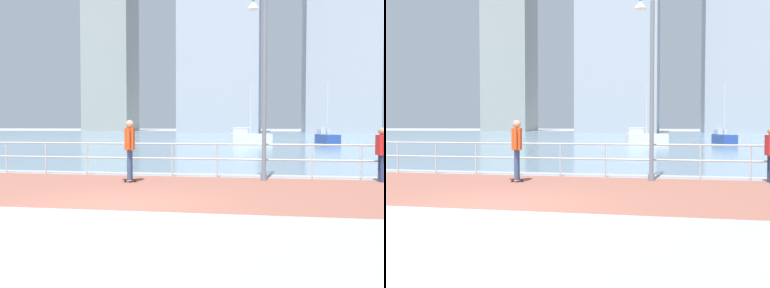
{
  "view_description": "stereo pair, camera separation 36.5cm",
  "coord_description": "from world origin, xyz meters",
  "views": [
    {
      "loc": [
        3.03,
        -8.69,
        1.62
      ],
      "look_at": [
        0.98,
        3.1,
        1.1
      ],
      "focal_mm": 42.98,
      "sensor_mm": 36.0,
      "label": 1
    },
    {
      "loc": [
        3.39,
        -8.62,
        1.62
      ],
      "look_at": [
        0.98,
        3.1,
        1.1
      ],
      "focal_mm": 42.98,
      "sensor_mm": 36.0,
      "label": 2
    }
  ],
  "objects": [
    {
      "name": "ground",
      "position": [
        0.0,
        40.0,
        0.0
      ],
      "size": [
        220.0,
        220.0,
        0.0
      ],
      "primitive_type": "plane",
      "color": "#9E9EA3"
    },
    {
      "name": "brick_paving",
      "position": [
        0.0,
        2.32,
        0.0
      ],
      "size": [
        28.0,
        5.68,
        0.01
      ],
      "primitive_type": "cube",
      "color": "#935647",
      "rests_on": "ground"
    },
    {
      "name": "harbor_water",
      "position": [
        0.0,
        50.16,
        0.0
      ],
      "size": [
        180.0,
        88.0,
        0.0
      ],
      "primitive_type": "cube",
      "color": "#6B899E",
      "rests_on": "ground"
    },
    {
      "name": "waterfront_railing",
      "position": [
        0.0,
        5.16,
        0.72
      ],
      "size": [
        25.25,
        0.06,
        1.04
      ],
      "color": "#B2BCC1",
      "rests_on": "ground"
    },
    {
      "name": "lamppost",
      "position": [
        2.73,
        4.43,
        3.14
      ],
      "size": [
        0.59,
        0.72,
        5.67
      ],
      "color": "slate",
      "rests_on": "ground"
    },
    {
      "name": "skateboarder",
      "position": [
        -0.85,
        3.55,
        1.04
      ],
      "size": [
        0.41,
        0.56,
        1.73
      ],
      "color": "black",
      "rests_on": "ground"
    },
    {
      "name": "bystander",
      "position": [
        6.07,
        4.81,
        0.89
      ],
      "size": [
        0.29,
        0.56,
        1.53
      ],
      "color": "navy",
      "rests_on": "ground"
    },
    {
      "name": "sailboat_yellow",
      "position": [
        1.11,
        31.25,
        0.49
      ],
      "size": [
        3.76,
        2.54,
        5.09
      ],
      "color": "white",
      "rests_on": "ground"
    },
    {
      "name": "sailboat_gray",
      "position": [
        7.55,
        30.79,
        0.48
      ],
      "size": [
        1.75,
        3.71,
        5.02
      ],
      "color": "#284799",
      "rests_on": "ground"
    },
    {
      "name": "tower_steel",
      "position": [
        16.4,
        88.42,
        15.07
      ],
      "size": [
        13.95,
        13.01,
        31.81
      ],
      "color": "#A3A8B2",
      "rests_on": "ground"
    },
    {
      "name": "tower_slate",
      "position": [
        -35.29,
        97.65,
        17.65
      ],
      "size": [
        11.07,
        10.28,
        36.96
      ],
      "color": "#939993",
      "rests_on": "ground"
    },
    {
      "name": "tower_glass",
      "position": [
        -6.29,
        78.06,
        18.42
      ],
      "size": [
        14.23,
        16.77,
        38.5
      ],
      "color": "#A3A8B2",
      "rests_on": "ground"
    }
  ]
}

